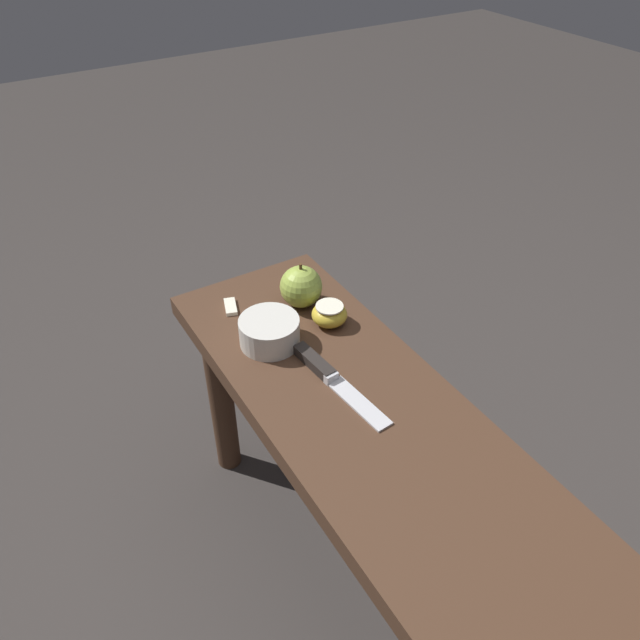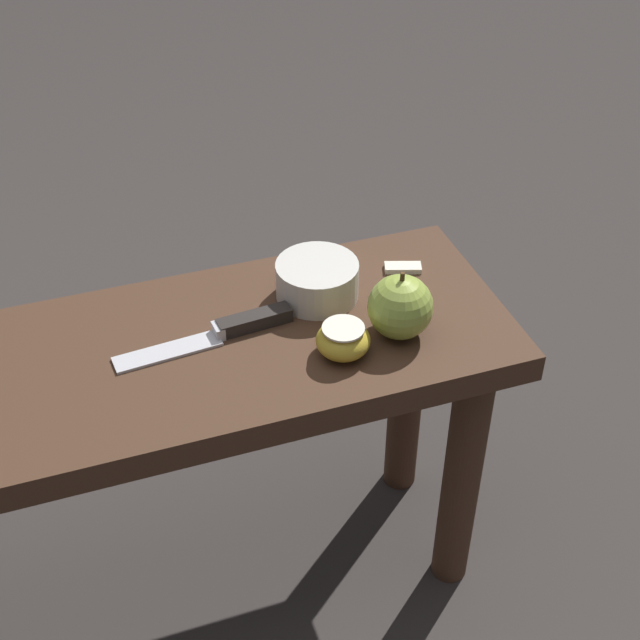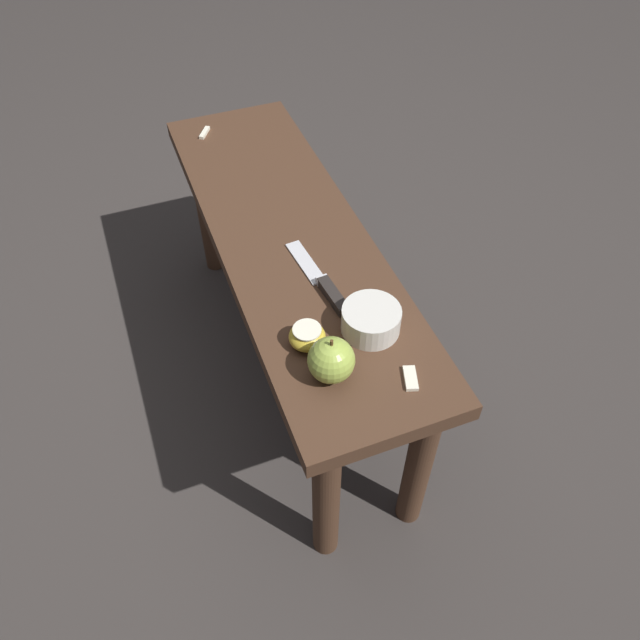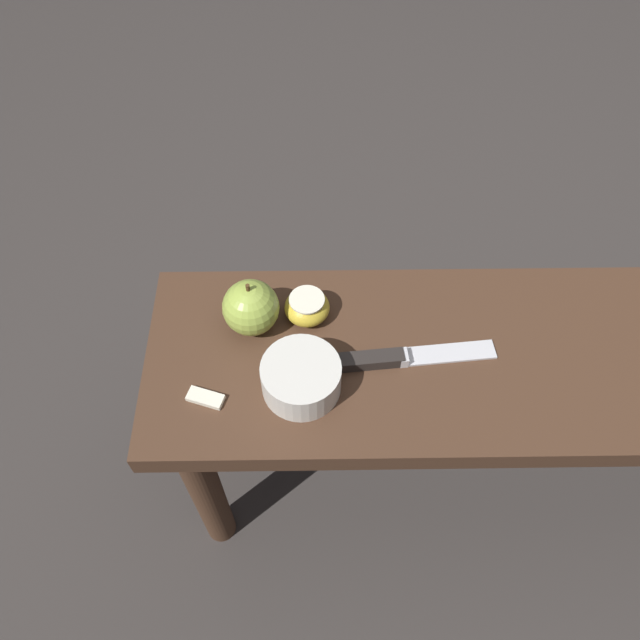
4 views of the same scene
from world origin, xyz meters
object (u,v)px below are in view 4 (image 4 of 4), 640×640
(knife, at_px, (392,359))
(bowl, at_px, (301,378))
(wooden_bench, at_px, (503,383))
(apple_whole, at_px, (251,307))
(apple_cut, at_px, (307,307))

(knife, distance_m, bowl, 0.14)
(wooden_bench, xyz_separation_m, knife, (-0.19, -0.01, 0.10))
(apple_whole, relative_size, apple_cut, 1.38)
(wooden_bench, bearing_deg, knife, -176.24)
(apple_whole, bearing_deg, bowl, -56.04)
(knife, bearing_deg, bowl, -168.42)
(wooden_bench, bearing_deg, apple_whole, 171.65)
(wooden_bench, distance_m, apple_whole, 0.43)
(knife, bearing_deg, wooden_bench, -1.53)
(bowl, bearing_deg, wooden_bench, 9.31)
(wooden_bench, height_order, apple_whole, apple_whole)
(apple_cut, xyz_separation_m, bowl, (-0.01, -0.13, 0.00))
(wooden_bench, bearing_deg, apple_cut, 166.84)
(knife, distance_m, apple_cut, 0.15)
(wooden_bench, distance_m, knife, 0.21)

